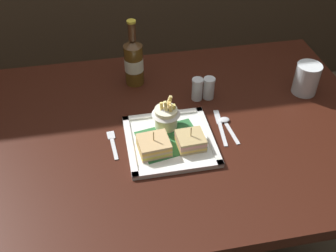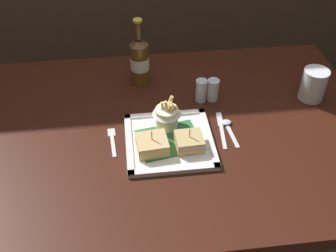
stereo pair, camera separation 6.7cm
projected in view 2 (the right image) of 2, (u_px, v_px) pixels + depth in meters
dining_table at (167, 157)px, 1.41m from camera, size 1.39×0.93×0.77m
square_plate at (169, 141)px, 1.27m from camera, size 0.27×0.27×0.02m
sandwich_half_left at (152, 145)px, 1.22m from camera, size 0.10×0.09×0.08m
sandwich_half_right at (189, 142)px, 1.23m from camera, size 0.09×0.08×0.08m
fries_cup at (168, 115)px, 1.28m from camera, size 0.09×0.09×0.11m
beer_bottle at (140, 60)px, 1.46m from camera, size 0.07×0.07×0.25m
water_glass at (313, 86)px, 1.41m from camera, size 0.09×0.09×0.11m
fork at (112, 141)px, 1.28m from camera, size 0.03×0.13×0.00m
knife at (221, 128)px, 1.32m from camera, size 0.03×0.18×0.00m
spoon at (228, 126)px, 1.32m from camera, size 0.04×0.14×0.01m
salt_shaker at (201, 92)px, 1.41m from camera, size 0.04×0.04×0.08m
pepper_shaker at (213, 91)px, 1.42m from camera, size 0.04×0.04×0.08m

